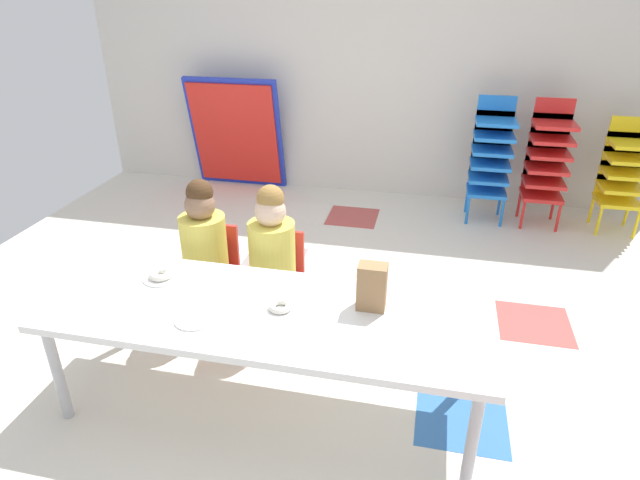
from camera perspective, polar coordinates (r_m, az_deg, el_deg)
ground_plane at (r=3.19m, az=-1.80°, el=-10.58°), size 5.28×5.01×0.02m
back_wall at (r=5.06m, az=5.28°, el=18.63°), size 5.28×0.10×2.46m
craft_table at (r=2.47m, az=-5.70°, el=-8.21°), size 2.02×0.72×0.56m
seated_child_near_camera at (r=3.11m, az=-12.27°, el=-0.11°), size 0.32×0.31×0.92m
seated_child_middle_seat at (r=2.97m, az=-5.11°, el=-0.86°), size 0.34×0.34×0.92m
kid_chair_blue_stack at (r=4.72m, az=17.84°, el=8.77°), size 0.32×0.30×1.04m
kid_chair_red_stack at (r=4.78m, az=23.17°, el=8.13°), size 0.32×0.30×1.04m
kid_chair_yellow_stack at (r=4.95m, az=29.76°, el=6.57°), size 0.32×0.30×0.92m
folded_activity_table at (r=5.31m, az=-8.97°, el=11.15°), size 0.90×0.29×1.09m
paper_bag_brown at (r=2.40m, az=5.59°, el=-5.00°), size 0.13×0.09×0.22m
paper_plate_near_edge at (r=2.78m, az=-16.62°, el=-3.91°), size 0.18×0.18×0.01m
paper_plate_center_table at (r=2.43m, az=-13.26°, el=-8.23°), size 0.18×0.18×0.01m
donut_powdered_on_plate at (r=2.77m, az=-16.68°, el=-3.52°), size 0.12×0.12×0.04m
donut_powdered_loose at (r=2.43m, az=-4.27°, el=-7.09°), size 0.11×0.11×0.03m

